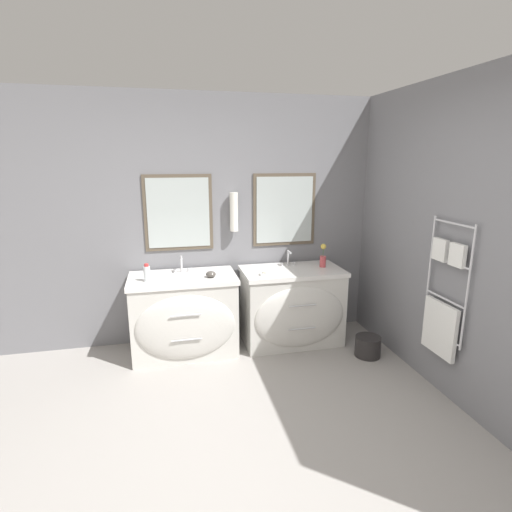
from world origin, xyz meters
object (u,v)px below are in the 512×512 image
at_px(vanity_right, 293,306).
at_px(vanity_left, 184,316).
at_px(toiletry_bottle, 147,273).
at_px(amenity_bowl, 211,274).
at_px(flower_vase, 323,257).
at_px(waste_bin, 368,346).

bearing_deg(vanity_right, vanity_left, 180.00).
bearing_deg(toiletry_bottle, amenity_bowl, -0.13).
distance_m(amenity_bowl, flower_vase, 1.23).
relative_size(vanity_left, waste_bin, 4.10).
distance_m(toiletry_bottle, amenity_bowl, 0.61).
height_order(vanity_right, toiletry_bottle, toiletry_bottle).
xyz_separation_m(toiletry_bottle, amenity_bowl, (0.60, -0.00, -0.05)).
relative_size(amenity_bowl, flower_vase, 0.40).
height_order(vanity_left, toiletry_bottle, toiletry_bottle).
xyz_separation_m(vanity_right, waste_bin, (0.65, -0.47, -0.30)).
bearing_deg(vanity_right, toiletry_bottle, -177.67).
bearing_deg(vanity_left, amenity_bowl, -12.76).
bearing_deg(flower_vase, vanity_right, -170.56).
bearing_deg(flower_vase, waste_bin, -60.19).
xyz_separation_m(vanity_left, vanity_right, (1.14, 0.00, 0.00)).
bearing_deg(toiletry_bottle, waste_bin, -10.94).
bearing_deg(flower_vase, toiletry_bottle, -176.30).
height_order(flower_vase, waste_bin, flower_vase).
bearing_deg(amenity_bowl, waste_bin, -15.06).
relative_size(vanity_right, toiletry_bottle, 6.20).
height_order(vanity_right, amenity_bowl, amenity_bowl).
bearing_deg(vanity_left, flower_vase, 2.23).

